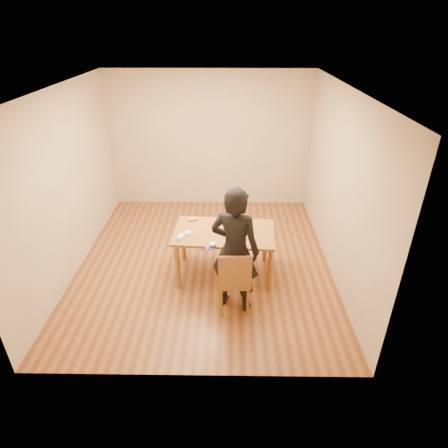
{
  "coord_description": "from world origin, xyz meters",
  "views": [
    {
      "loc": [
        0.39,
        -5.09,
        3.48
      ],
      "look_at": [
        0.32,
        -0.38,
        0.9
      ],
      "focal_mm": 30.0,
      "sensor_mm": 36.0,
      "label": 1
    }
  ],
  "objects_px": {
    "cake_plate": "(240,227)",
    "cake": "(240,225)",
    "dining_table": "(224,233)",
    "person": "(235,251)",
    "dining_chair": "(235,280)"
  },
  "relations": [
    {
      "from": "dining_table",
      "to": "cake_plate",
      "type": "bearing_deg",
      "value": 28.29
    },
    {
      "from": "dining_chair",
      "to": "person",
      "type": "xyz_separation_m",
      "value": [
        0.0,
        0.04,
        0.43
      ]
    },
    {
      "from": "dining_chair",
      "to": "person",
      "type": "relative_size",
      "value": 0.23
    },
    {
      "from": "dining_table",
      "to": "person",
      "type": "xyz_separation_m",
      "value": [
        0.15,
        -0.73,
        0.15
      ]
    },
    {
      "from": "cake",
      "to": "person",
      "type": "height_order",
      "value": "person"
    },
    {
      "from": "dining_table",
      "to": "cake",
      "type": "relative_size",
      "value": 6.73
    },
    {
      "from": "cake",
      "to": "person",
      "type": "bearing_deg",
      "value": -95.73
    },
    {
      "from": "cake_plate",
      "to": "cake",
      "type": "bearing_deg",
      "value": 90.0
    },
    {
      "from": "dining_table",
      "to": "cake_plate",
      "type": "relative_size",
      "value": 5.26
    },
    {
      "from": "dining_table",
      "to": "cake_plate",
      "type": "xyz_separation_m",
      "value": [
        0.23,
        0.11,
        0.03
      ]
    },
    {
      "from": "cake",
      "to": "dining_table",
      "type": "bearing_deg",
      "value": -155.82
    },
    {
      "from": "dining_chair",
      "to": "person",
      "type": "distance_m",
      "value": 0.44
    },
    {
      "from": "dining_table",
      "to": "person",
      "type": "bearing_deg",
      "value": -74.28
    },
    {
      "from": "cake_plate",
      "to": "dining_table",
      "type": "bearing_deg",
      "value": -155.82
    },
    {
      "from": "cake_plate",
      "to": "cake",
      "type": "relative_size",
      "value": 1.28
    }
  ]
}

